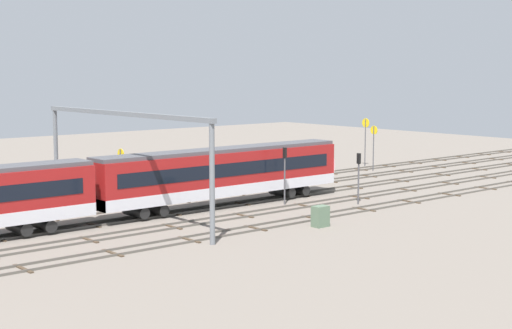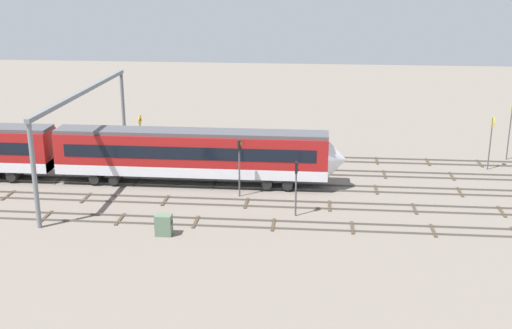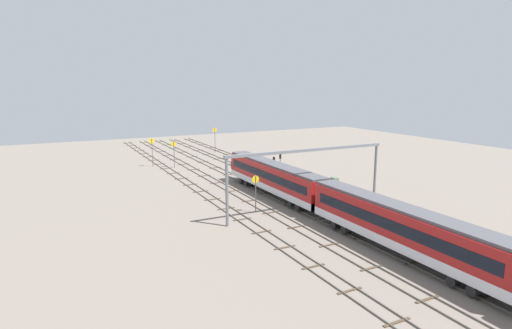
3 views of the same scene
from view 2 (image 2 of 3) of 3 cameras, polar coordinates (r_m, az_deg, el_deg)
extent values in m
plane|color=slate|center=(57.44, -3.75, -1.82)|extent=(151.92, 151.92, 0.00)
cube|color=#59544C|center=(48.61, -5.52, -5.37)|extent=(135.92, 0.07, 0.16)
cube|color=#59544C|center=(49.91, -5.21, -4.75)|extent=(135.92, 0.07, 0.16)
cube|color=#473828|center=(52.69, -18.14, -4.41)|extent=(0.24, 2.40, 0.08)
cube|color=#473828|center=(50.67, -11.97, -4.77)|extent=(0.24, 2.40, 0.08)
cube|color=#473828|center=(49.27, -5.36, -5.10)|extent=(0.24, 2.40, 0.08)
cube|color=#473828|center=(48.56, 1.54, -5.37)|extent=(0.24, 2.40, 0.08)
cube|color=#473828|center=(48.57, 8.54, -5.56)|extent=(0.24, 2.40, 0.08)
cube|color=#473828|center=(49.29, 15.45, -5.67)|extent=(0.24, 2.40, 0.08)
cube|color=#59544C|center=(52.65, -4.63, -3.55)|extent=(135.92, 0.07, 0.16)
cube|color=#59544C|center=(53.97, -4.37, -3.01)|extent=(135.92, 0.07, 0.16)
cube|color=#473828|center=(58.58, -21.12, -2.56)|extent=(0.24, 2.40, 0.08)
cube|color=#473828|center=(55.92, -14.86, -2.87)|extent=(0.24, 2.40, 0.08)
cube|color=#473828|center=(53.99, -8.06, -3.18)|extent=(0.24, 2.40, 0.08)
cube|color=#473828|center=(52.86, -0.86, -3.45)|extent=(0.24, 2.40, 0.08)
cube|color=#473828|center=(52.60, 6.54, -3.67)|extent=(0.24, 2.40, 0.08)
cube|color=#473828|center=(53.21, 13.88, -3.83)|extent=(0.24, 2.40, 0.08)
cube|color=#473828|center=(54.67, 20.96, -3.92)|extent=(0.24, 2.40, 0.08)
cube|color=#59544C|center=(56.74, -3.87, -1.98)|extent=(135.92, 0.07, 0.16)
cube|color=#59544C|center=(58.08, -3.65, -1.52)|extent=(135.92, 0.07, 0.16)
cube|color=#473828|center=(61.28, -17.09, -1.30)|extent=(0.24, 2.40, 0.08)
cube|color=#473828|center=(58.95, -10.64, -1.55)|extent=(0.24, 2.40, 0.08)
cube|color=#473828|center=(57.42, -3.76, -1.79)|extent=(0.24, 2.40, 0.08)
cube|color=#473828|center=(56.77, 3.40, -2.01)|extent=(0.24, 2.40, 0.08)
cube|color=#473828|center=(57.00, 10.61, -2.20)|extent=(0.24, 2.40, 0.08)
cube|color=#473828|center=(58.13, 17.65, -2.35)|extent=(0.24, 2.40, 0.08)
cube|color=#59544C|center=(60.88, -3.21, -0.63)|extent=(135.92, 0.07, 0.16)
cube|color=#59544C|center=(62.23, -3.02, -0.23)|extent=(135.92, 0.07, 0.16)
cube|color=#473828|center=(68.12, -21.42, 0.09)|extent=(0.24, 2.40, 0.08)
cube|color=#473828|center=(65.59, -16.58, -0.06)|extent=(0.24, 2.40, 0.08)
cube|color=#473828|center=(63.56, -11.41, -0.22)|extent=(0.24, 2.40, 0.08)
cube|color=#473828|center=(62.09, -5.94, -0.38)|extent=(0.24, 2.40, 0.08)
cube|color=#473828|center=(61.20, -0.25, -0.54)|extent=(0.24, 2.40, 0.08)
cube|color=#473828|center=(60.94, 5.54, -0.71)|extent=(0.24, 2.40, 0.08)
cube|color=#473828|center=(61.29, 11.32, -0.86)|extent=(0.24, 2.40, 0.08)
cube|color=#473828|center=(62.26, 16.98, -1.01)|extent=(0.24, 2.40, 0.08)
cube|color=#59544C|center=(65.06, -2.64, 0.55)|extent=(135.92, 0.07, 0.16)
cube|color=#59544C|center=(66.42, -2.47, 0.90)|extent=(135.92, 0.07, 0.16)
cube|color=#473828|center=(71.30, -18.80, 1.09)|extent=(0.24, 2.40, 0.08)
cube|color=#473828|center=(69.41, -15.00, 1.00)|extent=(0.24, 2.40, 0.08)
cube|color=#473828|center=(67.84, -11.01, 0.91)|extent=(0.24, 2.40, 0.08)
cube|color=#473828|center=(66.61, -6.85, 0.81)|extent=(0.24, 2.40, 0.08)
cube|color=#473828|center=(65.75, -2.55, 0.70)|extent=(0.24, 2.40, 0.08)
cube|color=#473828|center=(65.27, 1.83, 0.58)|extent=(0.24, 2.40, 0.08)
cube|color=#473828|center=(65.17, 6.25, 0.46)|extent=(0.24, 2.40, 0.08)
cube|color=#473828|center=(65.46, 10.66, 0.33)|extent=(0.24, 2.40, 0.08)
cube|color=#473828|center=(66.13, 15.00, 0.21)|extent=(0.24, 2.40, 0.08)
cube|color=#473828|center=(67.17, 19.23, 0.09)|extent=(0.24, 2.40, 0.08)
cube|color=maroon|center=(56.91, -5.76, 0.97)|extent=(24.00, 2.90, 3.60)
cube|color=silver|center=(57.30, -5.72, -0.33)|extent=(24.00, 2.94, 0.90)
cube|color=#4C4C51|center=(56.41, -5.82, 2.87)|extent=(24.00, 2.50, 0.30)
cube|color=black|center=(55.42, -6.06, 0.98)|extent=(22.00, 0.04, 1.10)
cube|color=black|center=(58.18, -5.50, 1.77)|extent=(22.00, 0.04, 1.10)
cylinder|color=black|center=(59.78, -13.79, -0.91)|extent=(0.90, 2.70, 0.90)
cylinder|color=black|center=(59.22, -12.15, -0.97)|extent=(0.90, 2.70, 0.90)
cylinder|color=black|center=(56.70, 1.05, -1.39)|extent=(0.90, 2.70, 0.90)
cylinder|color=black|center=(56.60, 2.87, -1.45)|extent=(0.90, 2.70, 0.90)
cylinder|color=black|center=(62.67, -20.41, -0.68)|extent=(0.90, 2.70, 0.90)
cone|color=silver|center=(55.97, 7.22, 0.44)|extent=(1.60, 3.24, 3.24)
cylinder|color=slate|center=(49.49, -19.07, -1.02)|extent=(0.36, 0.36, 8.00)
cylinder|color=slate|center=(69.65, -11.69, 4.65)|extent=(0.36, 0.36, 8.00)
cube|color=slate|center=(58.49, -15.07, 6.26)|extent=(0.40, 22.90, 0.35)
cylinder|color=#4C4C51|center=(64.90, 20.06, 1.75)|extent=(0.12, 0.12, 5.14)
cylinder|color=yellow|center=(64.42, 20.28, 3.57)|extent=(0.05, 1.00, 1.00)
cube|color=black|center=(64.42, 20.31, 3.57)|extent=(0.02, 0.45, 0.12)
cylinder|color=#4C4C51|center=(64.13, -10.19, 2.21)|extent=(0.12, 0.12, 4.81)
cylinder|color=yellow|center=(63.66, -10.25, 3.91)|extent=(0.05, 0.99, 0.99)
cube|color=black|center=(63.65, -10.22, 3.91)|extent=(0.02, 0.45, 0.12)
cylinder|color=#4C4C51|center=(68.97, 21.56, 2.69)|extent=(0.12, 0.12, 5.69)
cylinder|color=#4C4C51|center=(49.82, 3.55, -2.69)|extent=(0.14, 0.14, 3.51)
cube|color=black|center=(49.12, 3.60, -0.27)|extent=(0.20, 0.32, 0.90)
sphere|color=red|center=(49.06, 3.73, -0.05)|extent=(0.20, 0.20, 0.20)
sphere|color=#262626|center=(49.18, 3.72, -0.49)|extent=(0.20, 0.20, 0.20)
cylinder|color=#4C4C51|center=(53.89, -1.48, -0.83)|extent=(0.14, 0.14, 4.01)
cube|color=black|center=(53.19, -1.50, 1.69)|extent=(0.20, 0.32, 0.90)
sphere|color=green|center=(53.12, -1.39, 1.89)|extent=(0.20, 0.20, 0.20)
sphere|color=#262626|center=(53.23, -1.39, 1.48)|extent=(0.20, 0.20, 0.20)
cube|color=#597259|center=(47.04, -8.19, -5.34)|extent=(1.18, 0.83, 1.56)
cube|color=#333333|center=(46.82, -7.48, -5.11)|extent=(0.02, 0.58, 0.24)
camera|label=1|loc=(51.30, -79.31, -5.16)|focal=54.30mm
camera|label=3|loc=(104.29, -32.75, 13.19)|focal=29.23mm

